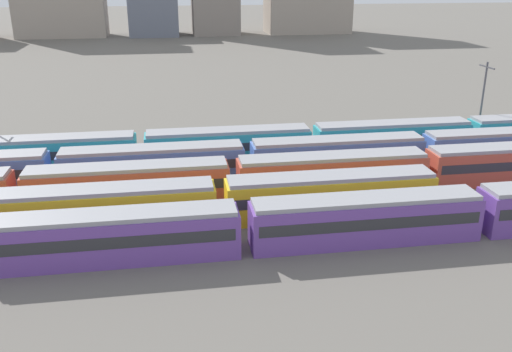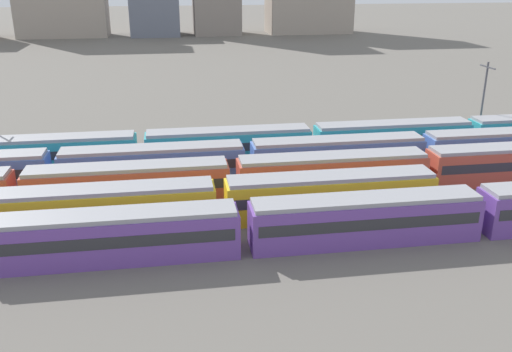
# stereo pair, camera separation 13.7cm
# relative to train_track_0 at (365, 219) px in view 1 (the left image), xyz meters

# --- Properties ---
(ground_plane) EXTENTS (600.00, 600.00, 0.00)m
(ground_plane) POSITION_rel_train_track_0_xyz_m (-29.73, 10.40, -1.90)
(ground_plane) COLOR #666059
(train_track_0) EXTENTS (93.60, 3.06, 3.75)m
(train_track_0) POSITION_rel_train_track_0_xyz_m (0.00, 0.00, 0.00)
(train_track_0) COLOR #6B429E
(train_track_0) RESTS_ON ground_plane
(train_track_1) EXTENTS (55.80, 3.06, 3.75)m
(train_track_1) POSITION_rel_train_track_0_xyz_m (-20.18, 5.20, -0.00)
(train_track_1) COLOR yellow
(train_track_1) RESTS_ON ground_plane
(train_track_2) EXTENTS (112.50, 3.06, 3.75)m
(train_track_2) POSITION_rel_train_track_0_xyz_m (9.85, 10.40, 0.00)
(train_track_2) COLOR #BC4C38
(train_track_2) RESTS_ON ground_plane
(train_track_3) EXTENTS (112.50, 3.06, 3.75)m
(train_track_3) POSITION_rel_train_track_0_xyz_m (11.95, 15.60, 0.00)
(train_track_3) COLOR #4C70BC
(train_track_3) RESTS_ON ground_plane
(train_track_4) EXTENTS (93.60, 3.06, 3.75)m
(train_track_4) POSITION_rel_train_track_0_xyz_m (10.58, 20.80, 0.00)
(train_track_4) COLOR teal
(train_track_4) RESTS_ON ground_plane
(catenary_pole_1) EXTENTS (0.24, 3.20, 9.80)m
(catenary_pole_1) POSITION_rel_train_track_0_xyz_m (22.93, 23.70, 3.54)
(catenary_pole_1) COLOR #4C4C51
(catenary_pole_1) RESTS_ON ground_plane
(distant_building_2) EXTENTS (15.38, 16.47, 18.41)m
(distant_building_2) POSITION_rel_train_track_0_xyz_m (-17.75, 151.19, 7.30)
(distant_building_2) COLOR slate
(distant_building_2) RESTS_ON ground_plane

